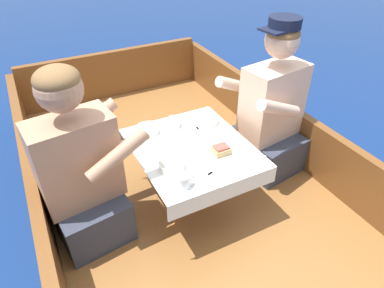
% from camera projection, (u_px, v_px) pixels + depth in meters
% --- Properties ---
extents(ground_plane, '(60.00, 60.00, 0.00)m').
position_uv_depth(ground_plane, '(185.00, 217.00, 2.44)').
color(ground_plane, navy).
extents(boat_deck, '(1.79, 3.10, 0.28)m').
position_uv_depth(boat_deck, '(185.00, 203.00, 2.36)').
color(boat_deck, brown).
rests_on(boat_deck, ground_plane).
extents(gunwale_port, '(0.06, 3.10, 0.38)m').
position_uv_depth(gunwale_port, '(40.00, 212.00, 1.84)').
color(gunwale_port, brown).
rests_on(gunwale_port, boat_deck).
extents(gunwale_starboard, '(0.06, 3.10, 0.38)m').
position_uv_depth(gunwale_starboard, '(290.00, 131.00, 2.49)').
color(gunwale_starboard, brown).
rests_on(gunwale_starboard, boat_deck).
extents(bow_coaming, '(1.67, 0.06, 0.44)m').
position_uv_depth(bow_coaming, '(113.00, 74.00, 3.25)').
color(bow_coaming, brown).
rests_on(bow_coaming, boat_deck).
extents(cockpit_table, '(0.64, 0.73, 0.41)m').
position_uv_depth(cockpit_table, '(192.00, 153.00, 1.99)').
color(cockpit_table, '#B2B2B7').
rests_on(cockpit_table, boat_deck).
extents(person_port, '(0.56, 0.50, 1.00)m').
position_uv_depth(person_port, '(81.00, 174.00, 1.76)').
color(person_port, '#333847').
rests_on(person_port, boat_deck).
extents(person_starboard, '(0.56, 0.50, 1.04)m').
position_uv_depth(person_starboard, '(270.00, 114.00, 2.24)').
color(person_starboard, '#333847').
rests_on(person_starboard, boat_deck).
extents(plate_sandwich, '(0.21, 0.21, 0.01)m').
position_uv_depth(plate_sandwich, '(221.00, 154.00, 1.90)').
color(plate_sandwich, silver).
rests_on(plate_sandwich, cockpit_table).
extents(plate_bread, '(0.20, 0.20, 0.01)m').
position_uv_depth(plate_bread, '(179.00, 142.00, 1.99)').
color(plate_bread, silver).
rests_on(plate_bread, cockpit_table).
extents(sandwich, '(0.10, 0.08, 0.05)m').
position_uv_depth(sandwich, '(221.00, 150.00, 1.88)').
color(sandwich, tan).
rests_on(sandwich, plate_sandwich).
extents(bowl_port_near, '(0.14, 0.14, 0.04)m').
position_uv_depth(bowl_port_near, '(207.00, 119.00, 2.17)').
color(bowl_port_near, silver).
rests_on(bowl_port_near, cockpit_table).
extents(bowl_starboard_near, '(0.14, 0.14, 0.04)m').
position_uv_depth(bowl_starboard_near, '(171.00, 165.00, 1.79)').
color(bowl_starboard_near, silver).
rests_on(bowl_starboard_near, cockpit_table).
extents(bowl_center_far, '(0.14, 0.14, 0.04)m').
position_uv_depth(bowl_center_far, '(148.00, 129.00, 2.07)').
color(bowl_center_far, silver).
rests_on(bowl_center_far, cockpit_table).
extents(coffee_cup_port, '(0.10, 0.07, 0.07)m').
position_uv_depth(coffee_cup_port, '(183.00, 181.00, 1.67)').
color(coffee_cup_port, silver).
rests_on(coffee_cup_port, cockpit_table).
extents(coffee_cup_starboard, '(0.11, 0.08, 0.06)m').
position_uv_depth(coffee_cup_starboard, '(174.00, 122.00, 2.12)').
color(coffee_cup_starboard, silver).
rests_on(coffee_cup_starboard, cockpit_table).
extents(utensil_knife_port, '(0.17, 0.01, 0.00)m').
position_uv_depth(utensil_knife_port, '(135.00, 138.00, 2.03)').
color(utensil_knife_port, silver).
rests_on(utensil_knife_port, cockpit_table).
extents(utensil_fork_starboard, '(0.04, 0.17, 0.00)m').
position_uv_depth(utensil_fork_starboard, '(200.00, 133.00, 2.08)').
color(utensil_fork_starboard, silver).
rests_on(utensil_fork_starboard, cockpit_table).
extents(utensil_spoon_starboard, '(0.17, 0.02, 0.01)m').
position_uv_depth(utensil_spoon_starboard, '(257.00, 159.00, 1.86)').
color(utensil_spoon_starboard, silver).
rests_on(utensil_spoon_starboard, cockpit_table).
extents(utensil_fork_port, '(0.17, 0.06, 0.00)m').
position_uv_depth(utensil_fork_port, '(203.00, 178.00, 1.74)').
color(utensil_fork_port, silver).
rests_on(utensil_fork_port, cockpit_table).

